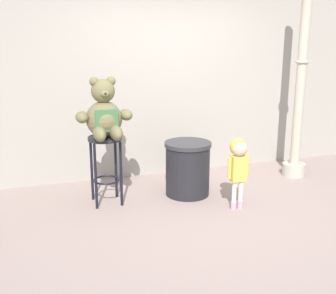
# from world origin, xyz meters

# --- Properties ---
(ground_plane) EXTENTS (24.00, 24.00, 0.00)m
(ground_plane) POSITION_xyz_m (0.00, 0.00, 0.00)
(ground_plane) COLOR gray
(building_wall) EXTENTS (7.70, 0.30, 3.38)m
(building_wall) POSITION_xyz_m (0.00, 1.85, 1.69)
(building_wall) COLOR #A29C91
(building_wall) RESTS_ON ground_plane
(bar_stool_with_teddy) EXTENTS (0.39, 0.39, 0.81)m
(bar_stool_with_teddy) POSITION_xyz_m (-0.97, 0.83, 0.58)
(bar_stool_with_teddy) COLOR #1E222C
(bar_stool_with_teddy) RESTS_ON ground_plane
(teddy_bear) EXTENTS (0.65, 0.58, 0.69)m
(teddy_bear) POSITION_xyz_m (-0.97, 0.79, 1.07)
(teddy_bear) COLOR brown
(teddy_bear) RESTS_ON bar_stool_with_teddy
(child_walking) EXTENTS (0.27, 0.21, 0.84)m
(child_walking) POSITION_xyz_m (0.41, 0.16, 0.61)
(child_walking) COLOR #CB97AC
(child_walking) RESTS_ON ground_plane
(trash_bin) EXTENTS (0.58, 0.58, 0.68)m
(trash_bin) POSITION_xyz_m (0.04, 0.78, 0.34)
(trash_bin) COLOR black
(trash_bin) RESTS_ON ground_plane
(lamppost) EXTENTS (0.32, 0.32, 2.77)m
(lamppost) POSITION_xyz_m (1.76, 0.97, 1.09)
(lamppost) COLOR #ABA999
(lamppost) RESTS_ON ground_plane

